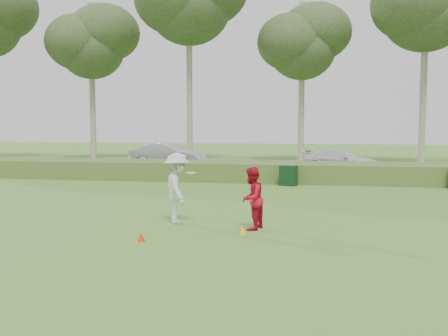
% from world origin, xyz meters
% --- Properties ---
extents(ground, '(120.00, 120.00, 0.00)m').
position_xyz_m(ground, '(0.00, 0.00, 0.00)').
color(ground, '#427727').
rests_on(ground, ground).
extents(reed_strip, '(80.00, 3.00, 0.90)m').
position_xyz_m(reed_strip, '(0.00, 12.00, 0.45)').
color(reed_strip, '#466528').
rests_on(reed_strip, ground).
extents(park_road, '(80.00, 6.00, 0.06)m').
position_xyz_m(park_road, '(0.00, 17.00, 0.03)').
color(park_road, '#2D2D2D').
rests_on(park_road, ground).
extents(tree_2, '(6.50, 6.50, 12.00)m').
position_xyz_m(tree_2, '(-14.00, 24.00, 8.97)').
color(tree_2, gray).
rests_on(tree_2, ground).
extents(tree_3, '(7.80, 7.80, 15.50)m').
position_xyz_m(tree_3, '(-6.00, 23.00, 11.60)').
color(tree_3, gray).
rests_on(tree_3, ground).
extents(tree_4, '(6.24, 6.24, 11.50)m').
position_xyz_m(tree_4, '(2.00, 24.50, 8.59)').
color(tree_4, gray).
rests_on(tree_4, ground).
extents(tree_5, '(7.28, 7.28, 14.00)m').
position_xyz_m(tree_5, '(10.00, 22.50, 10.47)').
color(tree_5, gray).
rests_on(tree_5, ground).
extents(player_white, '(1.20, 1.47, 1.98)m').
position_xyz_m(player_white, '(-0.77, 0.90, 0.99)').
color(player_white, silver).
rests_on(player_white, ground).
extents(player_red, '(0.83, 0.95, 1.65)m').
position_xyz_m(player_red, '(1.39, 0.41, 0.83)').
color(player_red, red).
rests_on(player_red, ground).
extents(cone_orange, '(0.20, 0.20, 0.22)m').
position_xyz_m(cone_orange, '(-1.02, -1.41, 0.11)').
color(cone_orange, red).
rests_on(cone_orange, ground).
extents(cone_yellow, '(0.18, 0.18, 0.20)m').
position_xyz_m(cone_yellow, '(1.24, -0.21, 0.10)').
color(cone_yellow, yellow).
rests_on(cone_yellow, ground).
extents(utility_cabinet, '(0.84, 0.68, 0.91)m').
position_xyz_m(utility_cabinet, '(1.85, 10.12, 0.46)').
color(utility_cabinet, black).
rests_on(utility_cabinet, ground).
extents(car_mid, '(4.93, 2.29, 1.56)m').
position_xyz_m(car_mid, '(-6.02, 17.56, 0.84)').
color(car_mid, silver).
rests_on(car_mid, park_road).
extents(car_right, '(4.75, 3.12, 1.28)m').
position_xyz_m(car_right, '(4.50, 16.85, 0.70)').
color(car_right, silver).
rests_on(car_right, park_road).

